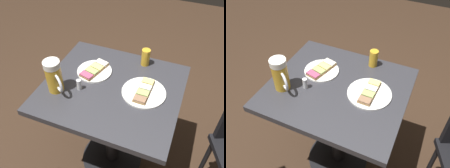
# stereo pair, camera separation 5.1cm
# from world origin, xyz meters

# --- Properties ---
(ground_plane) EXTENTS (6.00, 6.00, 0.00)m
(ground_plane) POSITION_xyz_m (0.00, 0.00, 0.00)
(ground_plane) COLOR #382619
(cafe_table) EXTENTS (0.76, 0.68, 0.74)m
(cafe_table) POSITION_xyz_m (0.00, 0.00, 0.57)
(cafe_table) COLOR black
(cafe_table) RESTS_ON ground_plane
(plate_near) EXTENTS (0.24, 0.24, 0.03)m
(plate_near) POSITION_xyz_m (-0.18, -0.02, 0.75)
(plate_near) COLOR white
(plate_near) RESTS_ON cafe_table
(plate_far) EXTENTS (0.20, 0.20, 0.03)m
(plate_far) POSITION_xyz_m (0.14, -0.08, 0.75)
(plate_far) COLOR white
(plate_far) RESTS_ON cafe_table
(beer_mug) EXTENTS (0.13, 0.11, 0.19)m
(beer_mug) POSITION_xyz_m (0.27, 0.13, 0.83)
(beer_mug) COLOR gold
(beer_mug) RESTS_ON cafe_table
(beer_glass_small) EXTENTS (0.05, 0.05, 0.11)m
(beer_glass_small) POSITION_xyz_m (-0.11, -0.26, 0.79)
(beer_glass_small) COLOR gold
(beer_glass_small) RESTS_ON cafe_table
(salt_shaker) EXTENTS (0.03, 0.03, 0.06)m
(salt_shaker) POSITION_xyz_m (0.16, 0.08, 0.77)
(salt_shaker) COLOR silver
(salt_shaker) RESTS_ON cafe_table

